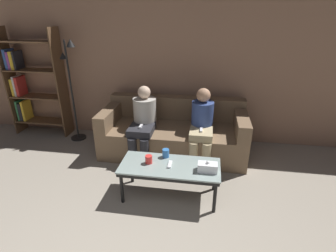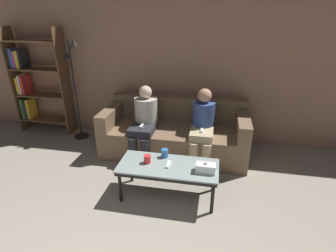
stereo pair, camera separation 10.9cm
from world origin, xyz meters
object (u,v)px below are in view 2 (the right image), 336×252
at_px(tissue_box, 206,168).
at_px(seated_person_left_end, 144,120).
at_px(coffee_table, 168,168).
at_px(standing_lamp, 75,80).
at_px(couch, 175,134).
at_px(bookshelf, 34,83).
at_px(cup_near_left, 165,153).
at_px(game_remote, 168,164).
at_px(cup_near_right, 147,159).
at_px(seated_person_mid_left, 203,125).

xyz_separation_m(tissue_box, seated_person_left_end, (-0.98, 0.99, 0.10)).
bearing_deg(coffee_table, standing_lamp, 144.11).
xyz_separation_m(couch, bookshelf, (-2.61, 0.33, 0.62)).
distance_m(coffee_table, tissue_box, 0.45).
xyz_separation_m(cup_near_left, bookshelf, (-2.64, 1.29, 0.43)).
distance_m(couch, game_remote, 1.16).
distance_m(cup_near_right, game_remote, 0.26).
bearing_deg(game_remote, bookshelf, 151.62).
bearing_deg(coffee_table, bookshelf, 151.62).
xyz_separation_m(cup_near_right, standing_lamp, (-1.58, 1.32, 0.56)).
height_order(game_remote, seated_person_mid_left, seated_person_mid_left).
relative_size(coffee_table, bookshelf, 0.63).
height_order(tissue_box, standing_lamp, standing_lamp).
bearing_deg(seated_person_left_end, standing_lamp, 162.81).
bearing_deg(cup_near_right, game_remote, -1.49).
relative_size(standing_lamp, seated_person_left_end, 1.56).
bearing_deg(cup_near_right, couch, 82.70).
bearing_deg(cup_near_left, coffee_table, -66.06).
relative_size(cup_near_left, tissue_box, 0.47).
bearing_deg(cup_near_right, cup_near_left, 44.42).
relative_size(cup_near_left, standing_lamp, 0.06).
xyz_separation_m(coffee_table, cup_near_left, (-0.08, 0.18, 0.10)).
distance_m(coffee_table, cup_near_right, 0.27).
distance_m(bookshelf, seated_person_mid_left, 3.12).
bearing_deg(bookshelf, coffee_table, -28.38).
relative_size(couch, bookshelf, 1.18).
bearing_deg(seated_person_left_end, bookshelf, 166.04).
height_order(seated_person_left_end, seated_person_mid_left, seated_person_mid_left).
bearing_deg(standing_lamp, game_remote, -35.89).
bearing_deg(cup_near_left, game_remote, -66.06).
relative_size(cup_near_left, cup_near_right, 1.06).
bearing_deg(seated_person_mid_left, cup_near_left, -118.53).
height_order(bookshelf, seated_person_mid_left, bookshelf).
height_order(cup_near_right, standing_lamp, standing_lamp).
bearing_deg(coffee_table, game_remote, 82.87).
xyz_separation_m(tissue_box, seated_person_mid_left, (-0.11, 0.98, 0.10)).
xyz_separation_m(game_remote, seated_person_mid_left, (0.33, 0.93, 0.14)).
xyz_separation_m(coffee_table, standing_lamp, (-1.84, 1.33, 0.65)).
xyz_separation_m(coffee_table, tissue_box, (0.44, -0.06, 0.09)).
height_order(coffee_table, cup_near_left, cup_near_left).
relative_size(couch, seated_person_mid_left, 2.02).
bearing_deg(cup_near_left, seated_person_left_end, 121.78).
xyz_separation_m(bookshelf, standing_lamp, (0.89, -0.14, 0.12)).
distance_m(cup_near_right, seated_person_left_end, 0.97).
bearing_deg(tissue_box, cup_near_left, 155.42).
bearing_deg(game_remote, standing_lamp, 144.11).
relative_size(cup_near_left, seated_person_left_end, 0.10).
distance_m(coffee_table, standing_lamp, 2.36).
bearing_deg(bookshelf, game_remote, -28.38).
bearing_deg(cup_near_left, cup_near_right, -135.58).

